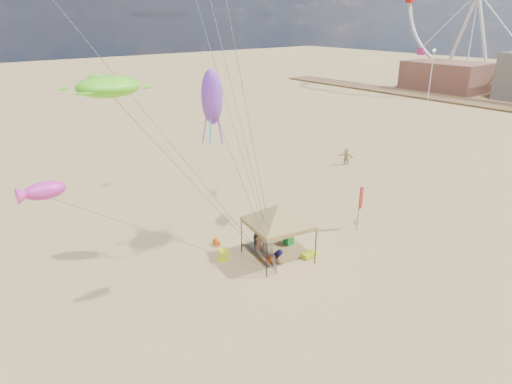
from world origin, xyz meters
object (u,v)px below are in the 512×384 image
feather_flag (360,201)px  person_near_b (258,236)px  beach_cart (309,255)px  ferris_wheel (477,1)px  cooler_blue (275,223)px  cooler_red (271,259)px  chair_yellow (223,255)px  person_near_a (259,242)px  person_near_c (265,240)px  canopy_tent (278,207)px  lamp_north (432,66)px  person_far_c (346,157)px  chair_green (288,239)px

feather_flag → person_near_b: size_ratio=1.76×
beach_cart → ferris_wheel: ferris_wheel is taller
cooler_blue → beach_cart: (-1.25, -4.50, 0.01)m
cooler_red → chair_yellow: size_ratio=0.77×
cooler_blue → chair_yellow: 5.63m
beach_cart → person_near_a: 3.04m
person_near_c → ferris_wheel: bearing=-166.2°
beach_cart → chair_yellow: bearing=145.1°
cooler_red → chair_yellow: (-2.03, 1.89, 0.16)m
canopy_tent → person_near_b: size_ratio=3.59×
feather_flag → lamp_north: lamp_north is taller
feather_flag → person_far_c: size_ratio=1.90×
person_near_b → feather_flag: bearing=-59.5°
beach_cart → person_near_c: (-1.67, 2.10, 0.64)m
feather_flag → person_near_c: feather_flag is taller
canopy_tent → cooler_blue: (2.73, 3.34, -3.08)m
cooler_blue → feather_flag: bearing=-43.9°
feather_flag → person_far_c: feather_flag is taller
chair_yellow → person_near_a: bearing=-21.4°
feather_flag → person_near_b: 7.26m
feather_flag → lamp_north: 53.66m
person_near_b → lamp_north: 59.08m
chair_yellow → person_near_a: size_ratio=0.42×
cooler_red → person_near_c: bearing=67.6°
feather_flag → beach_cart: 5.58m
feather_flag → chair_yellow: feather_flag is taller
canopy_tent → feather_flag: size_ratio=2.04×
cooler_blue → person_near_a: person_near_a is taller
cooler_red → person_near_c: (0.45, 1.09, 0.65)m
cooler_blue → ferris_wheel: (68.55, 23.75, 15.42)m
ferris_wheel → feather_flag: bearing=-156.9°
cooler_red → person_near_c: person_near_c is taller
chair_green → person_near_c: (-1.88, 0.07, 0.49)m
cooler_red → lamp_north: (54.91, 24.24, 5.33)m
person_near_a → chair_green: bearing=169.2°
beach_cart → person_far_c: 18.62m
cooler_blue → person_near_b: 3.44m
canopy_tent → person_near_a: 2.68m
person_far_c → cooler_red: bearing=-81.5°
person_near_b → ferris_wheel: 77.27m
feather_flag → ferris_wheel: size_ratio=0.10×
canopy_tent → cooler_blue: bearing=50.8°
canopy_tent → person_near_a: canopy_tent is taller
lamp_north → person_near_b: bearing=-157.5°
canopy_tent → person_near_b: 2.87m
person_near_b → canopy_tent: bearing=-127.2°
person_near_c → person_far_c: (17.02, 8.42, -0.04)m
lamp_north → person_near_a: bearing=-157.1°
feather_flag → cooler_red: (-7.35, 0.35, -1.85)m
canopy_tent → ferris_wheel: size_ratio=0.20×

